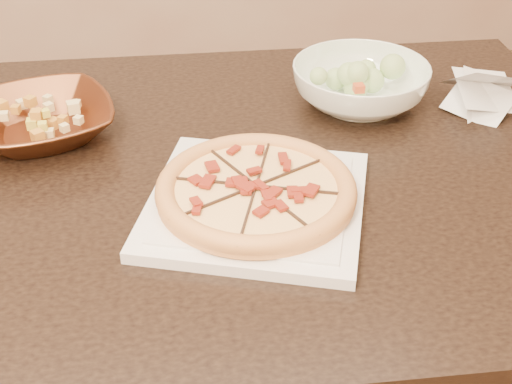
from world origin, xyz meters
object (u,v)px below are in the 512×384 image
at_px(bronze_bowl, 41,122).
at_px(salad_bowl, 360,85).
at_px(plate, 256,203).
at_px(pizza, 256,190).
at_px(dining_table, 187,220).

distance_m(bronze_bowl, salad_bowl, 0.57).
bearing_deg(plate, pizza, 127.40).
bearing_deg(pizza, dining_table, 127.55).
bearing_deg(salad_bowl, dining_table, -153.65).
relative_size(dining_table, bronze_bowl, 6.08).
distance_m(dining_table, pizza, 0.21).
xyz_separation_m(dining_table, salad_bowl, (0.34, 0.17, 0.14)).
xyz_separation_m(bronze_bowl, salad_bowl, (0.57, 0.02, 0.01)).
xyz_separation_m(plate, salad_bowl, (0.24, 0.29, 0.03)).
bearing_deg(dining_table, pizza, -52.45).
relative_size(plate, pizza, 1.36).
bearing_deg(plate, salad_bowl, 50.09).
xyz_separation_m(dining_table, bronze_bowl, (-0.23, 0.15, 0.13)).
bearing_deg(bronze_bowl, plate, -39.99).
height_order(bronze_bowl, salad_bowl, salad_bowl).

